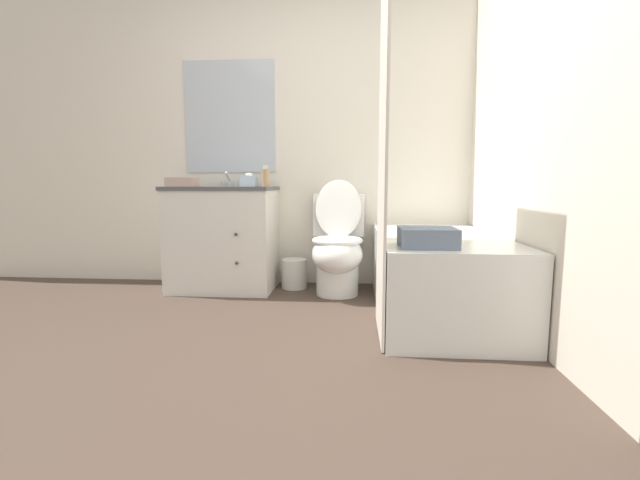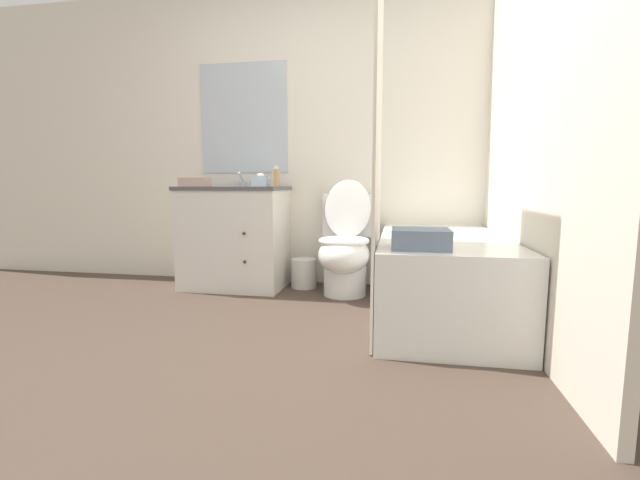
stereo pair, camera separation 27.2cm
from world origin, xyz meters
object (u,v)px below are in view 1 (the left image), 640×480
(toilet, at_px, (338,248))
(hand_towel_folded, at_px, (182,182))
(vanity_cabinet, at_px, (224,237))
(sink_faucet, at_px, (229,182))
(wastebasket, at_px, (294,274))
(bath_towel_folded, at_px, (427,237))
(tissue_box, at_px, (249,181))
(soap_dispenser, at_px, (266,177))
(bathtub, at_px, (436,273))

(toilet, height_order, hand_towel_folded, hand_towel_folded)
(vanity_cabinet, height_order, sink_faucet, sink_faucet)
(toilet, relative_size, wastebasket, 3.72)
(bath_towel_folded, bearing_deg, hand_towel_folded, 150.97)
(wastebasket, bearing_deg, vanity_cabinet, -172.75)
(sink_faucet, relative_size, toilet, 0.16)
(toilet, bearing_deg, tissue_box, 165.89)
(soap_dispenser, distance_m, hand_towel_folded, 0.65)
(toilet, xyz_separation_m, bathtub, (0.68, -0.44, -0.09))
(sink_faucet, bearing_deg, toilet, -16.71)
(wastebasket, bearing_deg, soap_dispenser, -177.61)
(hand_towel_folded, bearing_deg, bathtub, -11.41)
(sink_faucet, xyz_separation_m, bath_towel_folded, (1.45, -1.30, -0.30))
(bathtub, height_order, tissue_box, tissue_box)
(vanity_cabinet, relative_size, hand_towel_folded, 3.88)
(bathtub, height_order, bath_towel_folded, bath_towel_folded)
(soap_dispenser, bearing_deg, vanity_cabinet, -169.60)
(vanity_cabinet, relative_size, sink_faucet, 5.91)
(toilet, bearing_deg, vanity_cabinet, 175.11)
(sink_faucet, height_order, hand_towel_folded, sink_faucet)
(toilet, relative_size, bathtub, 0.56)
(bathtub, xyz_separation_m, hand_towel_folded, (-1.89, 0.38, 0.61))
(hand_towel_folded, bearing_deg, toilet, 2.93)
(hand_towel_folded, distance_m, bath_towel_folded, 1.99)
(toilet, bearing_deg, bathtub, -33.06)
(vanity_cabinet, xyz_separation_m, bath_towel_folded, (1.45, -1.10, 0.14))
(wastebasket, bearing_deg, hand_towel_folded, -165.70)
(vanity_cabinet, height_order, wastebasket, vanity_cabinet)
(toilet, height_order, bathtub, toilet)
(hand_towel_folded, bearing_deg, bath_towel_folded, -29.03)
(soap_dispenser, bearing_deg, tissue_box, 163.78)
(wastebasket, height_order, soap_dispenser, soap_dispenser)
(tissue_box, relative_size, bath_towel_folded, 0.43)
(vanity_cabinet, xyz_separation_m, hand_towel_folded, (-0.27, -0.14, 0.44))
(sink_faucet, relative_size, bathtub, 0.09)
(bath_towel_folded, bearing_deg, tissue_box, 136.20)
(soap_dispenser, bearing_deg, sink_faucet, 158.12)
(wastebasket, xyz_separation_m, bath_towel_folded, (0.88, -1.17, 0.46))
(sink_faucet, relative_size, soap_dispenser, 0.83)
(toilet, distance_m, bathtub, 0.82)
(soap_dispenser, height_order, bath_towel_folded, soap_dispenser)
(vanity_cabinet, xyz_separation_m, sink_faucet, (-0.00, 0.20, 0.44))
(vanity_cabinet, distance_m, sink_faucet, 0.49)
(sink_faucet, distance_m, tissue_box, 0.22)
(toilet, distance_m, hand_towel_folded, 1.31)
(sink_faucet, distance_m, bathtub, 1.87)
(bathtub, height_order, wastebasket, bathtub)
(toilet, xyz_separation_m, wastebasket, (-0.37, 0.15, -0.24))
(bathtub, bearing_deg, bath_towel_folded, -106.03)
(tissue_box, bearing_deg, soap_dispenser, -16.22)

